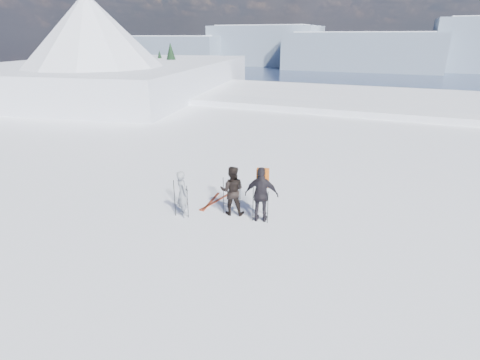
# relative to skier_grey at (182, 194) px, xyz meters

# --- Properties ---
(lake_basin) EXTENTS (820.00, 820.00, 71.62)m
(lake_basin) POSITION_rel_skier_grey_xyz_m (3.97, 27.22, -7.32)
(lake_basin) COLOR white
(lake_basin) RESTS_ON ground
(far_mountain_range) EXTENTS (770.00, 110.00, 53.00)m
(far_mountain_range) POSITION_rel_skier_grey_xyz_m (33.57, 452.00, -8.01)
(far_mountain_range) COLOR slate
(far_mountain_range) RESTS_ON ground
(near_ridge) EXTENTS (31.37, 35.68, 25.62)m
(near_ridge) POSITION_rel_skier_grey_xyz_m (-22.59, 26.56, -4.30)
(near_ridge) COLOR white
(near_ridge) RESTS_ON ground
(skier_grey) EXTENTS (0.71, 0.67, 1.63)m
(skier_grey) POSITION_rel_skier_grey_xyz_m (0.00, 0.00, 0.00)
(skier_grey) COLOR gray
(skier_grey) RESTS_ON ground
(skier_dark) EXTENTS (1.00, 0.87, 1.75)m
(skier_dark) POSITION_rel_skier_grey_xyz_m (1.50, 0.78, 0.06)
(skier_dark) COLOR black
(skier_dark) RESTS_ON ground
(skier_pack) EXTENTS (1.19, 0.69, 1.90)m
(skier_pack) POSITION_rel_skier_grey_xyz_m (2.61, 0.67, 0.13)
(skier_pack) COLOR black
(skier_pack) RESTS_ON ground
(backpack) EXTENTS (0.44, 0.31, 0.62)m
(backpack) POSITION_rel_skier_grey_xyz_m (2.56, 0.91, 1.39)
(backpack) COLOR orange
(backpack) RESTS_ON skier_pack
(ski_poles) EXTENTS (3.13, 0.90, 1.35)m
(ski_poles) POSITION_rel_skier_grey_xyz_m (1.35, 0.39, -0.19)
(ski_poles) COLOR black
(ski_poles) RESTS_ON ground
(skis_loose) EXTENTS (0.49, 1.70, 0.03)m
(skis_loose) POSITION_rel_skier_grey_xyz_m (0.44, 1.37, -0.80)
(skis_loose) COLOR black
(skis_loose) RESTS_ON ground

